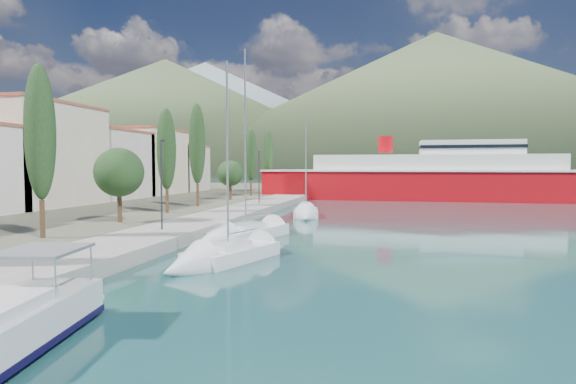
# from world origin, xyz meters

# --- Properties ---
(ground) EXTENTS (1400.00, 1400.00, 0.00)m
(ground) POSITION_xyz_m (0.00, 120.00, 0.00)
(ground) COLOR #1C494A
(quay) EXTENTS (5.00, 88.00, 0.80)m
(quay) POSITION_xyz_m (-9.00, 26.00, 0.40)
(quay) COLOR gray
(quay) RESTS_ON ground
(hills_far) EXTENTS (1480.00, 900.00, 180.00)m
(hills_far) POSITION_xyz_m (138.59, 618.73, 77.39)
(hills_far) COLOR gray
(hills_far) RESTS_ON ground
(hills_near) EXTENTS (1010.00, 520.00, 115.00)m
(hills_near) POSITION_xyz_m (98.04, 372.50, 49.18)
(hills_near) COLOR #485936
(hills_near) RESTS_ON ground
(town_buildings) EXTENTS (9.20, 69.20, 11.30)m
(town_buildings) POSITION_xyz_m (-32.00, 36.91, 5.57)
(town_buildings) COLOR beige
(town_buildings) RESTS_ON land_strip
(tree_row) EXTENTS (3.82, 65.15, 11.22)m
(tree_row) POSITION_xyz_m (-14.62, 32.04, 5.97)
(tree_row) COLOR #47301E
(tree_row) RESTS_ON land_strip
(lamp_posts) EXTENTS (0.15, 48.76, 6.06)m
(lamp_posts) POSITION_xyz_m (-9.00, 15.24, 4.08)
(lamp_posts) COLOR #2D2D33
(lamp_posts) RESTS_ON quay
(sailboat_near) EXTENTS (4.81, 8.34, 11.50)m
(sailboat_near) POSITION_xyz_m (-2.77, 7.93, 0.31)
(sailboat_near) COLOR silver
(sailboat_near) RESTS_ON ground
(sailboat_mid) EXTENTS (5.07, 10.07, 14.02)m
(sailboat_mid) POSITION_xyz_m (-4.15, 15.13, 0.33)
(sailboat_mid) COLOR silver
(sailboat_mid) RESTS_ON ground
(sailboat_far) EXTENTS (3.69, 7.82, 11.05)m
(sailboat_far) POSITION_xyz_m (-2.05, 31.61, 0.31)
(sailboat_far) COLOR silver
(sailboat_far) RESTS_ON ground
(ferry) EXTENTS (52.06, 11.53, 10.32)m
(ferry) POSITION_xyz_m (12.45, 62.35, 3.14)
(ferry) COLOR #B00810
(ferry) RESTS_ON ground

